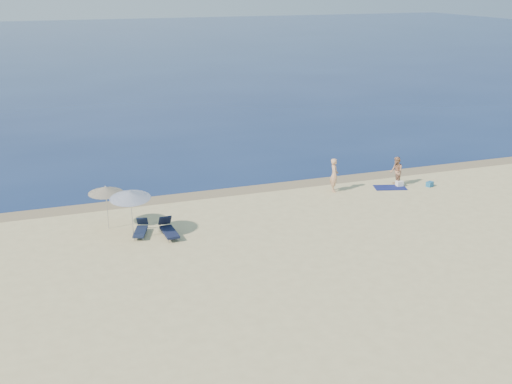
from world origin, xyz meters
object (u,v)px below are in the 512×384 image
person_right (396,171)px  blue_cooler (430,184)px  umbrella_near (130,195)px  person_left (334,175)px

person_right → blue_cooler: bearing=81.6°
person_right → umbrella_near: size_ratio=0.70×
person_left → umbrella_near: bearing=122.6°
person_left → blue_cooler: person_left is taller
person_right → umbrella_near: 16.14m
person_right → umbrella_near: bearing=-63.1°
blue_cooler → person_left: bearing=146.2°
person_left → blue_cooler: 5.83m
blue_cooler → umbrella_near: 17.85m
person_right → person_left: bearing=-77.4°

